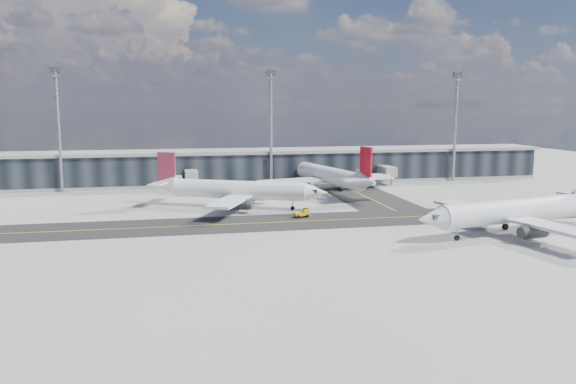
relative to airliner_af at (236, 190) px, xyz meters
name	(u,v)px	position (x,y,z in m)	size (l,w,h in m)	color
ground	(319,225)	(11.93, -19.61, -3.58)	(300.00, 300.00, 0.00)	gray
taxiway_lanes	(325,213)	(15.84, -8.87, -3.57)	(180.00, 63.00, 0.03)	black
terminal_concourse	(267,167)	(11.97, 35.32, 0.51)	(152.00, 19.80, 8.80)	black
floodlight_masts	(271,124)	(11.93, 28.39, 12.02)	(102.50, 0.70, 28.90)	gray
airliner_af	(236,190)	(0.00, 0.00, 0.00)	(34.85, 30.06, 10.84)	white
airliner_redtail	(329,176)	(23.74, 16.42, 0.29)	(33.79, 39.35, 11.73)	white
airliner_near	(518,211)	(41.34, -31.88, 0.14)	(37.88, 32.51, 11.28)	silver
baggage_tug	(303,213)	(10.82, -12.16, -2.75)	(2.79, 1.68, 1.65)	#FAAD0D
service_van	(296,187)	(16.75, 21.48, -2.85)	(2.43, 5.27, 1.47)	white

